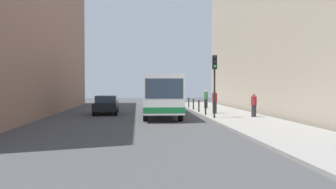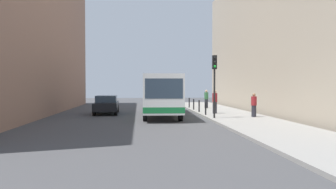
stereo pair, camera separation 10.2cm
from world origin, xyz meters
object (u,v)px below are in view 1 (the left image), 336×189
at_px(car_beside_bus, 106,104).
at_px(bollard_far, 193,104).
at_px(pedestrian_near_signal, 254,105).
at_px(bollard_mid, 199,106).
at_px(bollard_farthest, 189,103).
at_px(pedestrian_far_sidewalk, 206,99).
at_px(traffic_light, 215,74).
at_px(bus, 161,93).
at_px(pedestrian_mid_sidewalk, 215,102).
at_px(bollard_near, 206,108).

xyz_separation_m(car_beside_bus, bollard_far, (7.43, 2.12, -0.16)).
bearing_deg(pedestrian_near_signal, car_beside_bus, 78.65).
bearing_deg(bollard_mid, car_beside_bus, 175.43).
height_order(bollard_farthest, pedestrian_far_sidewalk, pedestrian_far_sidewalk).
height_order(bollard_mid, bollard_farthest, same).
bearing_deg(pedestrian_far_sidewalk, bollard_farthest, 125.59).
distance_m(traffic_light, pedestrian_far_sidewalk, 10.02).
bearing_deg(pedestrian_near_signal, bollard_mid, 47.93).
xyz_separation_m(car_beside_bus, traffic_light, (7.53, -5.72, 2.22)).
height_order(bus, pedestrian_mid_sidewalk, bus).
bearing_deg(pedestrian_far_sidewalk, bollard_near, -127.08).
bearing_deg(bus, pedestrian_near_signal, 153.55).
bearing_deg(bollard_near, bollard_farthest, 90.00).
distance_m(traffic_light, pedestrian_near_signal, 3.56).
distance_m(pedestrian_mid_sidewalk, pedestrian_far_sidewalk, 6.08).
xyz_separation_m(bollard_far, pedestrian_far_sidewalk, (1.50, 1.88, 0.39)).
bearing_deg(traffic_light, car_beside_bus, 142.78).
bearing_deg(bollard_mid, traffic_light, -88.88).
bearing_deg(pedestrian_mid_sidewalk, traffic_light, -126.16).
distance_m(bollard_near, bollard_far, 5.43).
distance_m(bus, bollard_mid, 3.61).
distance_m(bollard_far, pedestrian_far_sidewalk, 2.44).
bearing_deg(bollard_far, pedestrian_mid_sidewalk, -77.15).
bearing_deg(traffic_light, pedestrian_far_sidewalk, 81.78).
bearing_deg(pedestrian_mid_sidewalk, bollard_far, 79.79).
bearing_deg(bollard_farthest, bollard_near, -90.00).
relative_size(bus, bollard_mid, 11.67).
bearing_deg(bollard_mid, bollard_farthest, 90.00).
relative_size(traffic_light, pedestrian_mid_sidewalk, 2.28).
bearing_deg(bollard_near, traffic_light, -87.62).
distance_m(bus, traffic_light, 5.20).
xyz_separation_m(bollard_far, bollard_farthest, (0.00, 2.71, 0.00)).
height_order(bollard_mid, pedestrian_near_signal, pedestrian_near_signal).
bearing_deg(bollard_far, bus, -128.42).
relative_size(bollard_far, bollard_farthest, 1.00).
bearing_deg(bollard_mid, bus, -157.80).
bearing_deg(bollard_near, pedestrian_mid_sidewalk, 52.76).
relative_size(bus, pedestrian_mid_sidewalk, 6.16).
bearing_deg(pedestrian_near_signal, bus, 77.03).
distance_m(traffic_light, pedestrian_mid_sidewalk, 4.24).
distance_m(bus, bollard_farthest, 7.52).
bearing_deg(car_beside_bus, bus, 154.73).
bearing_deg(pedestrian_far_sidewalk, pedestrian_near_signal, -106.51).
relative_size(car_beside_bus, pedestrian_near_signal, 2.77).
bearing_deg(bollard_far, bollard_near, -90.00).
relative_size(bus, bollard_near, 11.67).
bearing_deg(car_beside_bus, bollard_near, 154.75).
bearing_deg(bollard_far, bollard_mid, -90.00).
height_order(bus, car_beside_bus, bus).
distance_m(bollard_far, pedestrian_mid_sidewalk, 4.30).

